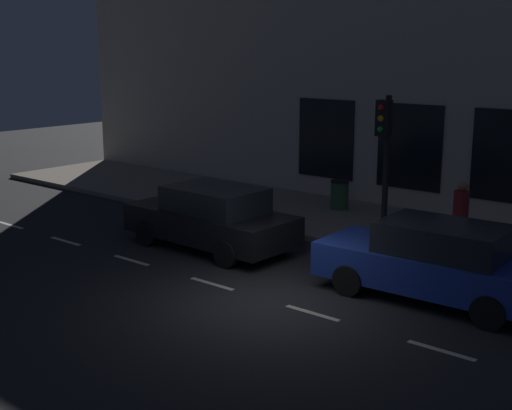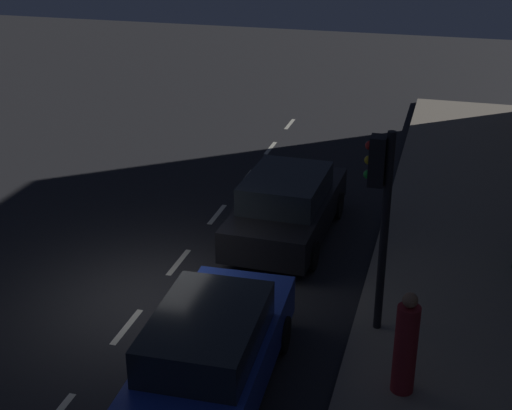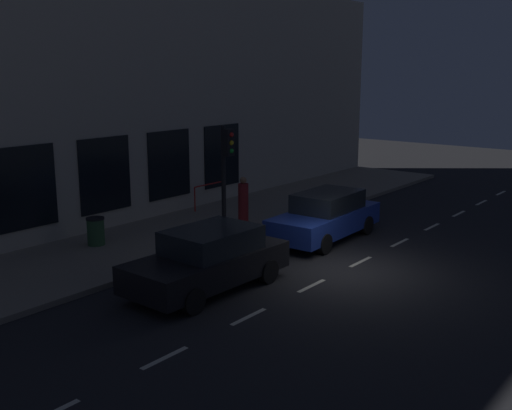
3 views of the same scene
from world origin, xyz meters
name	(u,v)px [view 3 (image 3 of 3)]	position (x,y,z in m)	size (l,w,h in m)	color
ground_plane	(343,270)	(0.00, 0.00, 0.00)	(60.00, 60.00, 0.00)	#232326
sidewalk	(185,232)	(6.25, 0.00, 0.07)	(4.50, 32.00, 0.15)	gray
building_facade	(130,99)	(8.80, 0.00, 4.48)	(0.65, 32.00, 8.98)	beige
lane_centre_line	(361,262)	(0.00, -1.00, 0.00)	(0.12, 27.20, 0.01)	beige
traffic_light	(226,162)	(4.32, 0.01, 2.66)	(0.49, 0.32, 3.66)	black
parked_car_0	(208,259)	(1.94, 3.43, 0.79)	(2.06, 4.50, 1.58)	black
parked_car_1	(326,216)	(2.13, -2.44, 0.79)	(1.99, 4.66, 1.58)	#1E389E
pedestrian_0	(243,203)	(5.02, -1.67, 0.96)	(0.44, 0.44, 1.74)	maroon
trash_bin	(96,231)	(7.11, 3.01, 0.59)	(0.56, 0.56, 0.87)	#2D5633
red_railing	(209,191)	(7.88, -3.03, 0.85)	(0.05, 1.69, 0.97)	red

